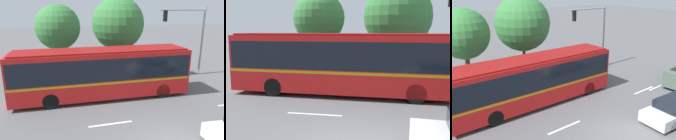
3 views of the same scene
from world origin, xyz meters
TOP-DOWN VIEW (x-y plane):
  - ground_plane at (0.00, 0.00)m, footprint 140.00×140.00m
  - city_bus at (-1.83, 6.71)m, footprint 11.94×2.77m
  - sedan_foreground at (3.80, -0.49)m, footprint 4.77×2.17m
  - traffic_light_pole at (7.03, 9.80)m, footprint 4.45×0.24m
  - flowering_hedge at (1.84, 10.16)m, footprint 10.32×1.10m
  - street_tree_left at (-4.48, 12.25)m, footprint 3.86×3.86m
  - street_tree_centre at (1.29, 13.59)m, footprint 5.14×5.14m
  - lane_stripe_near at (7.69, 3.06)m, footprint 2.40×0.16m
  - lane_stripe_mid at (-2.22, 2.93)m, footprint 2.40×0.16m
  - lane_stripe_far at (6.17, 3.34)m, footprint 2.40×0.16m

SIDE VIEW (x-z plane):
  - ground_plane at x=0.00m, z-range 0.00..0.00m
  - lane_stripe_near at x=7.69m, z-range 0.00..0.01m
  - lane_stripe_mid at x=-2.22m, z-range 0.00..0.01m
  - lane_stripe_far at x=6.17m, z-range 0.00..0.01m
  - sedan_foreground at x=3.80m, z-range -0.03..1.32m
  - flowering_hedge at x=1.84m, z-range -0.01..1.44m
  - city_bus at x=-1.83m, z-range 0.23..3.61m
  - traffic_light_pole at x=7.03m, z-range 0.98..7.12m
  - street_tree_left at x=-4.48m, z-range 1.24..7.61m
  - street_tree_centre at x=1.29m, z-range 0.99..8.13m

